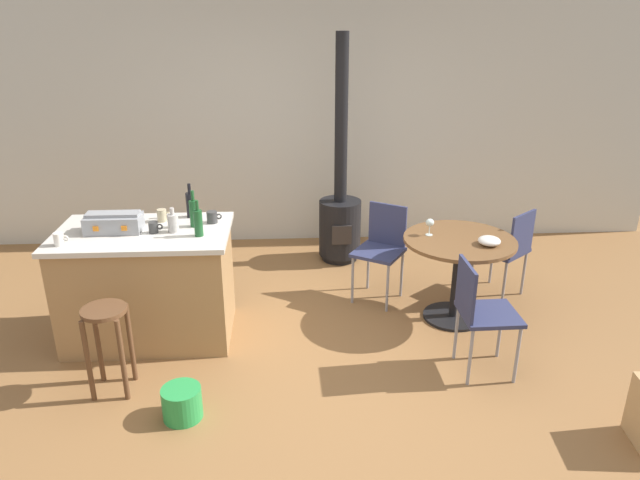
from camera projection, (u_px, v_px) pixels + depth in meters
ground_plane at (320, 364)px, 4.42m from camera, size 8.80×8.80×0.00m
back_wall at (306, 122)px, 6.40m from camera, size 8.00×0.10×2.70m
kitchen_island at (148, 284)px, 4.66m from camera, size 1.34×0.84×0.91m
wooden_stool at (107, 333)px, 3.96m from camera, size 0.30×0.30×0.65m
dining_table at (458, 258)px, 4.88m from camera, size 0.93×0.93×0.74m
folding_chair_near at (480, 309)px, 4.15m from camera, size 0.41×0.41×0.87m
folding_chair_far at (508, 247)px, 5.28m from camera, size 0.56×0.56×0.85m
folding_chair_left at (382, 245)px, 5.27m from camera, size 0.55×0.55×0.87m
wood_stove at (340, 211)px, 6.08m from camera, size 0.44×0.45×2.32m
toolbox at (114, 223)px, 4.46m from camera, size 0.42×0.22×0.15m
bottle_0 at (194, 213)px, 4.55m from camera, size 0.07×0.07×0.29m
bottle_1 at (190, 204)px, 4.76m from camera, size 0.07×0.07×0.28m
bottle_2 at (198, 222)px, 4.36m from camera, size 0.07×0.07×0.28m
bottle_3 at (173, 223)px, 4.45m from camera, size 0.08×0.08×0.19m
cup_0 at (212, 217)px, 4.65m from camera, size 0.12×0.08×0.09m
cup_1 at (162, 215)px, 4.68m from camera, size 0.11×0.08×0.10m
cup_2 at (154, 227)px, 4.44m from camera, size 0.11×0.07×0.09m
cup_3 at (59, 239)px, 4.20m from camera, size 0.11×0.07×0.10m
wine_glass at (430, 223)px, 4.85m from camera, size 0.07×0.07×0.14m
serving_bowl at (489, 241)px, 4.67m from camera, size 0.18×0.18×0.07m
plastic_bucket at (182, 403)px, 3.81m from camera, size 0.26×0.26×0.22m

